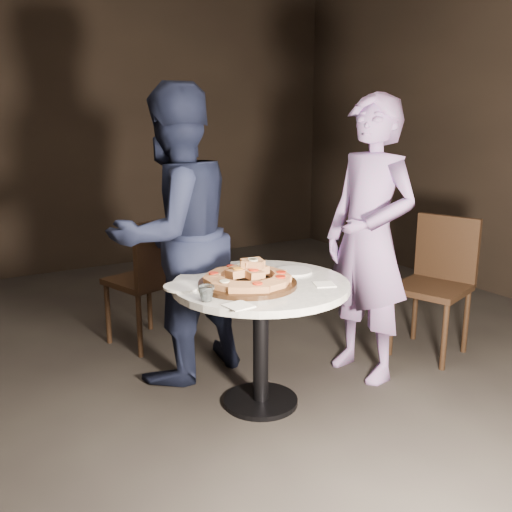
# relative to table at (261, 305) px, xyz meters

# --- Properties ---
(floor) EXTENTS (7.00, 7.00, 0.00)m
(floor) POSITION_rel_table_xyz_m (-0.14, -0.06, -0.57)
(floor) COLOR black
(floor) RESTS_ON ground
(table) EXTENTS (1.24, 1.24, 0.70)m
(table) POSITION_rel_table_xyz_m (0.00, 0.00, 0.00)
(table) COLOR black
(table) RESTS_ON ground
(serving_board) EXTENTS (0.65, 0.65, 0.02)m
(serving_board) POSITION_rel_table_xyz_m (-0.10, -0.03, 0.14)
(serving_board) COLOR black
(serving_board) RESTS_ON table
(focaccia_pile) EXTENTS (0.46, 0.45, 0.12)m
(focaccia_pile) POSITION_rel_table_xyz_m (-0.09, -0.03, 0.19)
(focaccia_pile) COLOR #A76C40
(focaccia_pile) RESTS_ON serving_board
(plate_left) EXTENTS (0.25, 0.25, 0.01)m
(plate_left) POSITION_rel_table_xyz_m (-0.40, 0.11, 0.14)
(plate_left) COLOR white
(plate_left) RESTS_ON table
(plate_right) EXTENTS (0.27, 0.27, 0.01)m
(plate_right) POSITION_rel_table_xyz_m (0.26, 0.07, 0.14)
(plate_right) COLOR white
(plate_right) RESTS_ON table
(water_glass) EXTENTS (0.10, 0.10, 0.07)m
(water_glass) POSITION_rel_table_xyz_m (-0.39, -0.14, 0.17)
(water_glass) COLOR silver
(water_glass) RESTS_ON table
(napkin_near) EXTENTS (0.13, 0.13, 0.01)m
(napkin_near) POSITION_rel_table_xyz_m (-0.30, -0.29, 0.13)
(napkin_near) COLOR white
(napkin_near) RESTS_ON table
(napkin_far) EXTENTS (0.13, 0.13, 0.01)m
(napkin_far) POSITION_rel_table_xyz_m (0.25, -0.22, 0.13)
(napkin_far) COLOR white
(napkin_far) RESTS_ON table
(chair_far) EXTENTS (0.53, 0.55, 0.90)m
(chair_far) POSITION_rel_table_xyz_m (-0.21, 1.08, -0.05)
(chair_far) COLOR black
(chair_far) RESTS_ON ground
(chair_right) EXTENTS (0.56, 0.55, 0.91)m
(chair_right) POSITION_rel_table_xyz_m (1.41, 0.04, -0.05)
(chair_right) COLOR black
(chair_right) RESTS_ON ground
(diner_navy) EXTENTS (0.99, 0.86, 1.74)m
(diner_navy) POSITION_rel_table_xyz_m (-0.23, 0.59, 0.30)
(diner_navy) COLOR black
(diner_navy) RESTS_ON ground
(diner_teal) EXTENTS (0.48, 0.66, 1.69)m
(diner_teal) POSITION_rel_table_xyz_m (0.76, 0.01, 0.27)
(diner_teal) COLOR #7E649E
(diner_teal) RESTS_ON ground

